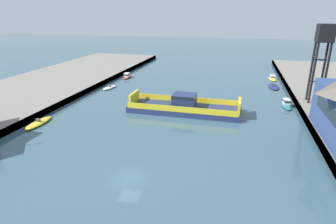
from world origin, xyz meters
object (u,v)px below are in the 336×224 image
Objects in this scene: crane_tower at (324,43)px; moored_boat_far_left at (110,87)px; moored_boat_far_right at (127,76)px; moored_boat_near_right at (274,86)px; moored_boat_mid_right at (272,78)px; moored_boat_near_left at (287,104)px; moored_boat_mid_left at (39,123)px; chain_ferry at (184,107)px.

moored_boat_far_left is at bearing 175.75° from crane_tower.
moored_boat_far_right is (-0.32, 12.81, 0.32)m from moored_boat_far_left.
moored_boat_far_left is at bearing -164.10° from moored_boat_near_right.
moored_boat_far_right is (-41.95, 0.95, 0.34)m from moored_boat_near_right.
moored_boat_near_right is at bearing -93.19° from moored_boat_mid_right.
crane_tower is at bearing -77.20° from moored_boat_mid_right.
moored_boat_far_left is 49.69m from crane_tower.
moored_boat_near_left is 26.26m from moored_boat_mid_right.
crane_tower is (5.71, -25.11, 12.66)m from moored_boat_mid_right.
moored_boat_mid_left reaches higher than moored_boat_near_right.
moored_boat_mid_left is at bearing -92.73° from moored_boat_far_left.
moored_boat_mid_right is at bearing 11.64° from moored_boat_far_right.
chain_ferry reaches higher than moored_boat_mid_right.
chain_ferry is at bearing -30.26° from moored_boat_far_left.
moored_boat_near_right is 57.15m from moored_boat_mid_left.
chain_ferry reaches higher than moored_boat_far_right.
moored_boat_mid_right reaches higher than moored_boat_mid_left.
crane_tower is at bearing -18.75° from moored_boat_far_right.
chain_ferry is at bearing -48.66° from moored_boat_far_right.
crane_tower reaches higher than moored_boat_far_left.
crane_tower is (25.38, 9.56, 12.01)m from chain_ferry.
moored_boat_near_left is 48.76m from moored_boat_mid_left.
chain_ferry reaches higher than moored_boat_near_left.
moored_boat_near_left reaches higher than moored_boat_far_right.
moored_boat_near_right is 1.19× the size of moored_boat_mid_right.
moored_boat_mid_right is 43.38m from moored_boat_far_right.
moored_boat_near_left is 0.35× the size of crane_tower.
moored_boat_far_left is (-42.16, -21.56, -0.19)m from moored_boat_mid_right.
moored_boat_mid_left is 38.77m from moored_boat_far_right.
chain_ferry reaches higher than moored_boat_far_left.
moored_boat_near_right is at bearing 15.90° from moored_boat_far_left.
moored_boat_near_left is 1.02× the size of moored_boat_far_left.
moored_boat_near_left is 13.58m from crane_tower.
moored_boat_mid_right is at bearing 27.08° from moored_boat_far_left.
moored_boat_mid_left is 64.35m from moored_boat_mid_right.
moored_boat_near_left is at bearing -167.69° from crane_tower.
moored_boat_mid_left is (-43.89, -21.26, -0.36)m from moored_boat_near_left.
moored_boat_far_left is (-22.48, 13.12, -0.84)m from chain_ferry.
crane_tower is (47.87, -3.55, 12.85)m from moored_boat_far_left.
moored_boat_mid_right is at bearing 86.81° from moored_boat_near_right.
moored_boat_far_right reaches higher than moored_boat_far_left.
moored_boat_far_right is (-42.49, -8.75, 0.13)m from moored_boat_mid_right.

